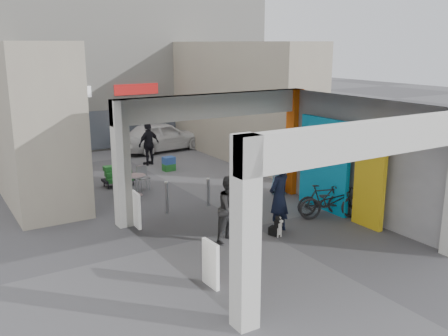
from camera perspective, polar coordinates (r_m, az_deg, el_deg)
ground at (r=13.92m, az=3.41°, el=-6.74°), size 90.00×90.00×0.00m
arcade_canopy at (r=12.96m, az=7.60°, el=2.20°), size 6.40×6.45×6.40m
far_building at (r=25.75m, az=-14.97°, el=11.52°), size 18.00×4.08×8.00m
plaza_bldg_left at (r=18.53m, az=-22.11°, el=5.49°), size 2.00×9.00×5.00m
plaza_bldg_right at (r=21.88m, az=1.90°, el=7.69°), size 2.00×9.00×5.00m
bollard_left at (r=14.94m, az=-6.56°, el=-3.39°), size 0.09×0.09×0.96m
bollard_center at (r=15.55m, az=-1.82°, el=-2.78°), size 0.09×0.09×0.86m
bollard_right at (r=16.62m, az=2.59°, el=-1.57°), size 0.09×0.09×0.92m
advert_board_near at (r=10.52m, az=-1.51°, el=-10.88°), size 0.12×0.55×1.00m
advert_board_far at (r=13.95m, az=-9.99°, el=-4.68°), size 0.12×0.55×1.00m
cafe_set at (r=17.06m, az=-10.65°, el=-1.96°), size 1.38×1.11×0.83m
produce_stand at (r=18.11m, az=-11.98°, el=-1.12°), size 1.10×0.59×0.72m
crate_stack at (r=19.93m, az=-6.33°, el=0.49°), size 0.47×0.38×0.56m
border_collie at (r=13.27m, az=6.07°, el=-6.75°), size 0.22×0.44×0.60m
man_with_dog at (r=13.34m, az=6.30°, el=-3.33°), size 0.81×0.65×1.94m
man_back_turned at (r=12.68m, az=0.78°, el=-4.68°), size 1.01×0.90×1.72m
man_elderly at (r=16.74m, az=6.31°, el=-0.56°), size 0.76×0.55×1.46m
man_crates at (r=20.90m, az=-8.59°, el=2.74°), size 1.11×0.72×1.76m
bicycle_front at (r=14.72m, az=12.16°, el=-3.81°), size 2.00×1.37×1.00m
bicycle_rear at (r=14.98m, az=11.18°, el=-3.57°), size 1.61×0.90×0.93m
white_van at (r=23.61m, az=-7.13°, el=3.64°), size 4.22×2.01×1.39m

